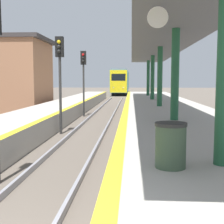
{
  "coord_description": "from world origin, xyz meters",
  "views": [
    {
      "loc": [
        1.95,
        -2.86,
        2.45
      ],
      "look_at": [
        0.75,
        16.31,
        0.48
      ],
      "focal_mm": 50.0,
      "sensor_mm": 36.0,
      "label": 1
    }
  ],
  "objects": [
    {
      "name": "train",
      "position": [
        0.0,
        54.97,
        2.15
      ],
      "size": [
        2.64,
        22.52,
        4.23
      ],
      "color": "black",
      "rests_on": "ground"
    },
    {
      "name": "signal_mid",
      "position": [
        -1.26,
        11.03,
        3.06
      ],
      "size": [
        0.36,
        0.31,
        4.37
      ],
      "color": "#2D2D2D",
      "rests_on": "ground"
    },
    {
      "name": "station_canopy",
      "position": [
        3.66,
        16.23,
        4.41
      ],
      "size": [
        3.44,
        33.12,
        3.78
      ],
      "color": "#1E5133",
      "rests_on": "platform_right"
    },
    {
      "name": "signal_far",
      "position": [
        -1.26,
        17.92,
        3.06
      ],
      "size": [
        0.36,
        0.31,
        4.37
      ],
      "color": "#2D2D2D",
      "rests_on": "ground"
    },
    {
      "name": "trash_bin",
      "position": [
        2.66,
        2.72,
        1.28
      ],
      "size": [
        0.58,
        0.58,
        0.82
      ],
      "color": "#384C38",
      "rests_on": "platform_right"
    }
  ]
}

